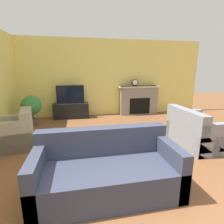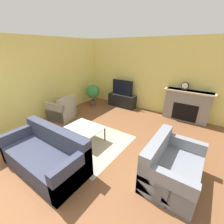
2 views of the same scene
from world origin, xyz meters
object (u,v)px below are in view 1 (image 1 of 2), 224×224
armchair_by_window (16,134)px  potted_plant (32,106)px  couch_sectional (107,171)px  couch_loveseat (197,132)px  mantel_clock (135,83)px  tv (70,94)px  coffee_table (95,135)px

armchair_by_window → potted_plant: (-0.03, 1.65, 0.29)m
couch_sectional → armchair_by_window: (-1.67, 1.73, 0.01)m
couch_sectional → couch_loveseat: bearing=26.9°
armchair_by_window → potted_plant: potted_plant is taller
couch_sectional → mantel_clock: (1.74, 4.09, 0.90)m
potted_plant → tv: bearing=27.7°
coffee_table → potted_plant: (-1.66, 2.20, 0.21)m
coffee_table → potted_plant: size_ratio=1.04×
couch_loveseat → coffee_table: bearing=88.5°
couch_loveseat → armchair_by_window: size_ratio=1.43×
couch_sectional → couch_loveseat: same height
couch_loveseat → armchair_by_window: 3.93m
tv → mantel_clock: mantel_clock is taller
couch_loveseat → coffee_table: 2.25m
tv → couch_loveseat: size_ratio=0.73×
mantel_clock → armchair_by_window: bearing=-145.3°
potted_plant → coffee_table: bearing=-52.9°
couch_loveseat → coffee_table: (-2.25, 0.06, 0.09)m
armchair_by_window → couch_loveseat: bearing=70.0°
couch_loveseat → armchair_by_window: same height
armchair_by_window → coffee_table: 1.72m
tv → mantel_clock: bearing=2.9°
mantel_clock → potted_plant: bearing=-168.4°
couch_sectional → potted_plant: (-1.70, 3.38, 0.30)m
coffee_table → potted_plant: bearing=127.1°
couch_sectional → couch_loveseat: size_ratio=1.49×
armchair_by_window → mantel_clock: size_ratio=3.37×
couch_sectional → potted_plant: 3.79m
couch_loveseat → couch_sectional: bearing=116.9°
couch_sectional → armchair_by_window: bearing=134.0°
potted_plant → couch_sectional: bearing=-63.4°
mantel_clock → tv: bearing=-177.1°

